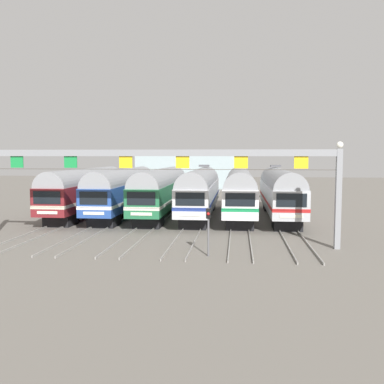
{
  "coord_description": "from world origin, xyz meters",
  "views": [
    {
      "loc": [
        5.58,
        -41.77,
        6.08
      ],
      "look_at": [
        1.44,
        -2.91,
        2.72
      ],
      "focal_mm": 39.94,
      "sensor_mm": 36.0,
      "label": 1
    }
  ],
  "objects_px": {
    "commuter_train_white": "(240,190)",
    "yard_signal_mast": "(208,222)",
    "commuter_train_blue": "(123,189)",
    "commuter_train_green": "(161,190)",
    "commuter_train_silver": "(200,190)",
    "commuter_train_stainless": "(280,191)",
    "catenary_gantry": "(154,167)",
    "commuter_train_maroon": "(86,189)"
  },
  "relations": [
    {
      "from": "commuter_train_blue",
      "to": "commuter_train_stainless",
      "type": "relative_size",
      "value": 1.0
    },
    {
      "from": "commuter_train_maroon",
      "to": "commuter_train_stainless",
      "type": "height_order",
      "value": "commuter_train_stainless"
    },
    {
      "from": "commuter_train_silver",
      "to": "commuter_train_stainless",
      "type": "height_order",
      "value": "same"
    },
    {
      "from": "commuter_train_blue",
      "to": "catenary_gantry",
      "type": "bearing_deg",
      "value": -66.71
    },
    {
      "from": "commuter_train_maroon",
      "to": "commuter_train_green",
      "type": "bearing_deg",
      "value": 0.0
    },
    {
      "from": "commuter_train_silver",
      "to": "commuter_train_white",
      "type": "xyz_separation_m",
      "value": [
        3.87,
        0.0,
        0.0
      ]
    },
    {
      "from": "commuter_train_maroon",
      "to": "yard_signal_mast",
      "type": "bearing_deg",
      "value": -50.44
    },
    {
      "from": "commuter_train_maroon",
      "to": "commuter_train_white",
      "type": "xyz_separation_m",
      "value": [
        15.49,
        0.0,
        0.0
      ]
    },
    {
      "from": "commuter_train_silver",
      "to": "commuter_train_stainless",
      "type": "bearing_deg",
      "value": 0.0
    },
    {
      "from": "commuter_train_white",
      "to": "catenary_gantry",
      "type": "xyz_separation_m",
      "value": [
        -5.81,
        -13.5,
        2.64
      ]
    },
    {
      "from": "commuter_train_blue",
      "to": "commuter_train_green",
      "type": "bearing_deg",
      "value": 0.0
    },
    {
      "from": "commuter_train_white",
      "to": "yard_signal_mast",
      "type": "bearing_deg",
      "value": -96.73
    },
    {
      "from": "commuter_train_silver",
      "to": "commuter_train_white",
      "type": "relative_size",
      "value": 1.0
    },
    {
      "from": "commuter_train_blue",
      "to": "commuter_train_green",
      "type": "distance_m",
      "value": 3.87
    },
    {
      "from": "commuter_train_stainless",
      "to": "catenary_gantry",
      "type": "height_order",
      "value": "catenary_gantry"
    },
    {
      "from": "commuter_train_blue",
      "to": "commuter_train_silver",
      "type": "relative_size",
      "value": 1.0
    },
    {
      "from": "commuter_train_green",
      "to": "commuter_train_white",
      "type": "relative_size",
      "value": 1.0
    },
    {
      "from": "commuter_train_maroon",
      "to": "commuter_train_silver",
      "type": "distance_m",
      "value": 11.62
    },
    {
      "from": "commuter_train_white",
      "to": "yard_signal_mast",
      "type": "xyz_separation_m",
      "value": [
        -1.94,
        -16.42,
        -0.62
      ]
    },
    {
      "from": "commuter_train_green",
      "to": "commuter_train_white",
      "type": "xyz_separation_m",
      "value": [
        7.75,
        0.0,
        0.0
      ]
    },
    {
      "from": "commuter_train_maroon",
      "to": "yard_signal_mast",
      "type": "height_order",
      "value": "commuter_train_maroon"
    },
    {
      "from": "commuter_train_maroon",
      "to": "catenary_gantry",
      "type": "distance_m",
      "value": 16.82
    },
    {
      "from": "commuter_train_white",
      "to": "commuter_train_stainless",
      "type": "bearing_deg",
      "value": 0.0
    },
    {
      "from": "yard_signal_mast",
      "to": "commuter_train_green",
      "type": "bearing_deg",
      "value": 109.49
    },
    {
      "from": "commuter_train_maroon",
      "to": "catenary_gantry",
      "type": "height_order",
      "value": "catenary_gantry"
    },
    {
      "from": "commuter_train_white",
      "to": "catenary_gantry",
      "type": "relative_size",
      "value": 0.73
    },
    {
      "from": "commuter_train_white",
      "to": "yard_signal_mast",
      "type": "relative_size",
      "value": 6.11
    },
    {
      "from": "commuter_train_green",
      "to": "commuter_train_stainless",
      "type": "relative_size",
      "value": 1.0
    },
    {
      "from": "commuter_train_silver",
      "to": "commuter_train_white",
      "type": "bearing_deg",
      "value": 0.0
    },
    {
      "from": "catenary_gantry",
      "to": "commuter_train_maroon",
      "type": "bearing_deg",
      "value": 125.66
    },
    {
      "from": "commuter_train_green",
      "to": "catenary_gantry",
      "type": "bearing_deg",
      "value": -81.83
    },
    {
      "from": "commuter_train_blue",
      "to": "commuter_train_silver",
      "type": "xyz_separation_m",
      "value": [
        7.75,
        0.0,
        0.0
      ]
    },
    {
      "from": "commuter_train_silver",
      "to": "commuter_train_green",
      "type": "bearing_deg",
      "value": -179.94
    },
    {
      "from": "commuter_train_stainless",
      "to": "catenary_gantry",
      "type": "distance_m",
      "value": 16.82
    },
    {
      "from": "commuter_train_maroon",
      "to": "catenary_gantry",
      "type": "relative_size",
      "value": 0.73
    },
    {
      "from": "commuter_train_silver",
      "to": "catenary_gantry",
      "type": "bearing_deg",
      "value": -98.16
    },
    {
      "from": "commuter_train_maroon",
      "to": "commuter_train_white",
      "type": "bearing_deg",
      "value": 0.02
    },
    {
      "from": "commuter_train_silver",
      "to": "catenary_gantry",
      "type": "distance_m",
      "value": 13.89
    },
    {
      "from": "catenary_gantry",
      "to": "commuter_train_blue",
      "type": "bearing_deg",
      "value": 113.29
    },
    {
      "from": "commuter_train_maroon",
      "to": "yard_signal_mast",
      "type": "xyz_separation_m",
      "value": [
        13.56,
        -16.41,
        -0.62
      ]
    },
    {
      "from": "commuter_train_blue",
      "to": "commuter_train_white",
      "type": "relative_size",
      "value": 1.0
    },
    {
      "from": "commuter_train_stainless",
      "to": "commuter_train_maroon",
      "type": "bearing_deg",
      "value": -179.99
    }
  ]
}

